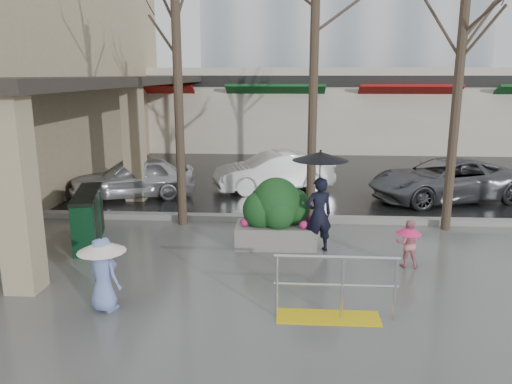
# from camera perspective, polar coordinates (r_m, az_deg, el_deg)

# --- Properties ---
(ground) EXTENTS (120.00, 120.00, 0.00)m
(ground) POSITION_cam_1_polar(r_m,az_deg,el_deg) (9.15, -0.62, -10.48)
(ground) COLOR #51514F
(ground) RESTS_ON ground
(street_asphalt) EXTENTS (120.00, 36.00, 0.01)m
(street_asphalt) POSITION_cam_1_polar(r_m,az_deg,el_deg) (30.58, 2.57, 6.33)
(street_asphalt) COLOR black
(street_asphalt) RESTS_ON ground
(curb) EXTENTS (120.00, 0.30, 0.15)m
(curb) POSITION_cam_1_polar(r_m,az_deg,el_deg) (12.88, 0.75, -3.01)
(curb) COLOR gray
(curb) RESTS_ON ground
(canopy_slab) EXTENTS (2.80, 18.00, 0.25)m
(canopy_slab) POSITION_cam_1_polar(r_m,az_deg,el_deg) (17.24, -15.01, 12.63)
(canopy_slab) COLOR #2D2823
(canopy_slab) RESTS_ON pillar_front
(pillar_front) EXTENTS (0.55, 0.55, 3.50)m
(pillar_front) POSITION_cam_1_polar(r_m,az_deg,el_deg) (9.28, -25.69, -0.09)
(pillar_front) COLOR tan
(pillar_front) RESTS_ON ground
(pillar_back) EXTENTS (0.55, 0.55, 3.50)m
(pillar_back) POSITION_cam_1_polar(r_m,az_deg,el_deg) (15.18, -13.75, 5.56)
(pillar_back) COLOR tan
(pillar_back) RESTS_ON ground
(storefront_row) EXTENTS (34.00, 6.74, 4.00)m
(storefront_row) POSITION_cam_1_polar(r_m,az_deg,el_deg) (26.40, 6.83, 9.54)
(storefront_row) COLOR beige
(storefront_row) RESTS_ON ground
(handrail) EXTENTS (1.90, 0.50, 1.03)m
(handrail) POSITION_cam_1_polar(r_m,az_deg,el_deg) (7.91, 8.77, -11.62)
(handrail) COLOR yellow
(handrail) RESTS_ON ground
(tree_west) EXTENTS (3.20, 3.20, 6.80)m
(tree_west) POSITION_cam_1_polar(r_m,az_deg,el_deg) (12.32, -9.19, 19.63)
(tree_west) COLOR #382B21
(tree_west) RESTS_ON ground
(tree_midwest) EXTENTS (3.20, 3.20, 7.00)m
(tree_midwest) POSITION_cam_1_polar(r_m,az_deg,el_deg) (12.06, 6.81, 20.56)
(tree_midwest) COLOR #382B21
(tree_midwest) RESTS_ON ground
(tree_mideast) EXTENTS (3.20, 3.20, 6.50)m
(tree_mideast) POSITION_cam_1_polar(r_m,az_deg,el_deg) (12.61, 22.67, 17.64)
(tree_mideast) COLOR #382B21
(tree_mideast) RESTS_ON ground
(woman) EXTENTS (1.17, 1.17, 2.19)m
(woman) POSITION_cam_1_polar(r_m,az_deg,el_deg) (10.49, 7.25, 0.09)
(woman) COLOR black
(woman) RESTS_ON ground
(child_pink) EXTENTS (0.50, 0.50, 0.94)m
(child_pink) POSITION_cam_1_polar(r_m,az_deg,el_deg) (10.20, 16.98, -5.29)
(child_pink) COLOR pink
(child_pink) RESTS_ON ground
(child_blue) EXTENTS (0.76, 0.76, 1.21)m
(child_blue) POSITION_cam_1_polar(r_m,az_deg,el_deg) (8.30, -17.10, -8.16)
(child_blue) COLOR #7890D7
(child_blue) RESTS_ON ground
(planter) EXTENTS (1.77, 1.04, 1.53)m
(planter) POSITION_cam_1_polar(r_m,az_deg,el_deg) (10.89, 2.37, -2.47)
(planter) COLOR gray
(planter) RESTS_ON ground
(news_boxes) EXTENTS (0.99, 2.13, 1.16)m
(news_boxes) POSITION_cam_1_polar(r_m,az_deg,el_deg) (11.74, -18.62, -2.77)
(news_boxes) COLOR #0B321A
(news_boxes) RESTS_ON ground
(car_a) EXTENTS (3.98, 2.60, 1.26)m
(car_a) POSITION_cam_1_polar(r_m,az_deg,el_deg) (15.66, -13.93, 1.62)
(car_a) COLOR #BABABF
(car_a) RESTS_ON ground
(car_b) EXTENTS (4.05, 2.50, 1.26)m
(car_b) POSITION_cam_1_polar(r_m,az_deg,el_deg) (16.17, 2.02, 2.36)
(car_b) COLOR white
(car_b) RESTS_ON ground
(car_c) EXTENTS (4.94, 3.30, 1.26)m
(car_c) POSITION_cam_1_polar(r_m,az_deg,el_deg) (15.89, 20.79, 1.31)
(car_c) COLOR #56575D
(car_c) RESTS_ON ground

